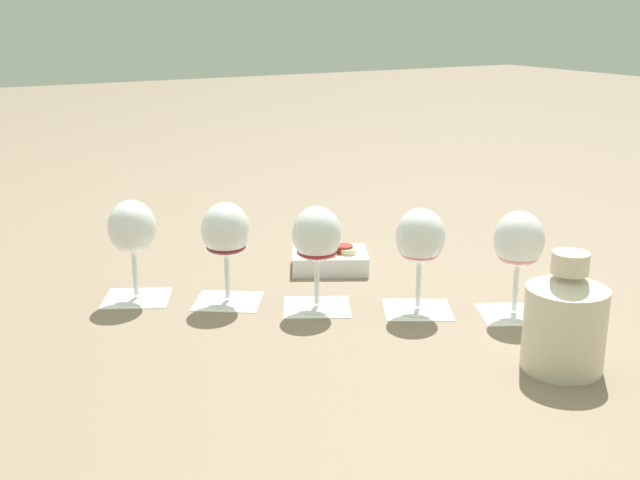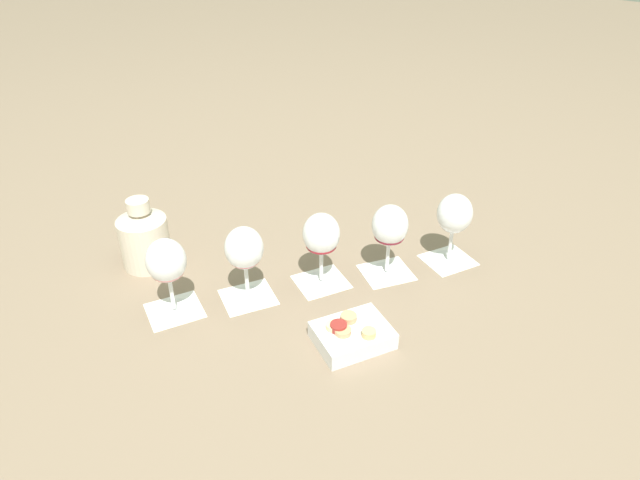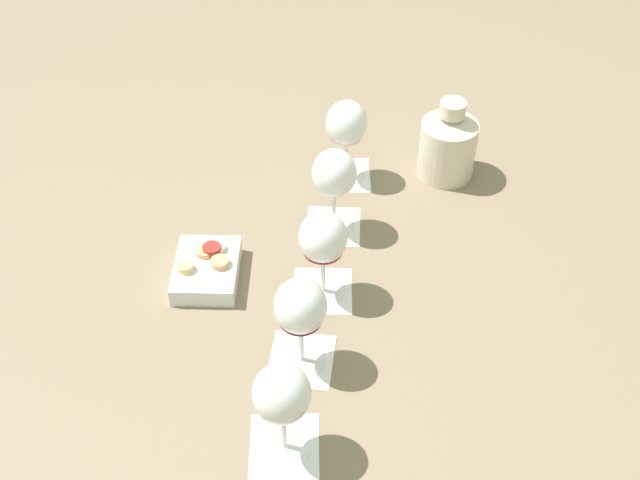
{
  "view_description": "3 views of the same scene",
  "coord_description": "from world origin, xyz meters",
  "px_view_note": "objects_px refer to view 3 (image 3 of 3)",
  "views": [
    {
      "loc": [
        -1.04,
        0.58,
        0.46
      ],
      "look_at": [
        0.0,
        0.0,
        0.11
      ],
      "focal_mm": 45.0,
      "sensor_mm": 36.0,
      "label": 1
    },
    {
      "loc": [
        0.59,
        -0.78,
        0.73
      ],
      "look_at": [
        0.0,
        0.0,
        0.11
      ],
      "focal_mm": 32.0,
      "sensor_mm": 36.0,
      "label": 2
    },
    {
      "loc": [
        0.41,
        0.81,
        0.96
      ],
      "look_at": [
        0.0,
        0.0,
        0.11
      ],
      "focal_mm": 45.0,
      "sensor_mm": 36.0,
      "label": 3
    }
  ],
  "objects_px": {
    "wine_glass_2": "(323,242)",
    "wine_glass_1": "(334,178)",
    "wine_glass_3": "(300,311)",
    "snack_dish": "(207,269)",
    "wine_glass_0": "(346,128)",
    "ceramic_vase": "(448,143)",
    "wine_glass_4": "(282,398)"
  },
  "relations": [
    {
      "from": "wine_glass_3",
      "to": "wine_glass_4",
      "type": "xyz_separation_m",
      "value": [
        0.09,
        0.12,
        -0.0
      ]
    },
    {
      "from": "wine_glass_0",
      "to": "snack_dish",
      "type": "relative_size",
      "value": 0.97
    },
    {
      "from": "ceramic_vase",
      "to": "snack_dish",
      "type": "height_order",
      "value": "ceramic_vase"
    },
    {
      "from": "wine_glass_2",
      "to": "wine_glass_3",
      "type": "height_order",
      "value": "same"
    },
    {
      "from": "wine_glass_2",
      "to": "wine_glass_4",
      "type": "xyz_separation_m",
      "value": [
        0.18,
        0.24,
        -0.0
      ]
    },
    {
      "from": "wine_glass_1",
      "to": "snack_dish",
      "type": "xyz_separation_m",
      "value": [
        0.25,
        0.02,
        -0.09
      ]
    },
    {
      "from": "wine_glass_0",
      "to": "wine_glass_2",
      "type": "relative_size",
      "value": 1.0
    },
    {
      "from": "wine_glass_2",
      "to": "snack_dish",
      "type": "xyz_separation_m",
      "value": [
        0.16,
        -0.12,
        -0.09
      ]
    },
    {
      "from": "wine_glass_2",
      "to": "wine_glass_0",
      "type": "bearing_deg",
      "value": -124.86
    },
    {
      "from": "wine_glass_3",
      "to": "snack_dish",
      "type": "relative_size",
      "value": 0.97
    },
    {
      "from": "snack_dish",
      "to": "wine_glass_0",
      "type": "bearing_deg",
      "value": -157.69
    },
    {
      "from": "wine_glass_0",
      "to": "wine_glass_3",
      "type": "height_order",
      "value": "same"
    },
    {
      "from": "wine_glass_3",
      "to": "ceramic_vase",
      "type": "distance_m",
      "value": 0.53
    },
    {
      "from": "wine_glass_1",
      "to": "ceramic_vase",
      "type": "distance_m",
      "value": 0.27
    },
    {
      "from": "wine_glass_3",
      "to": "wine_glass_2",
      "type": "bearing_deg",
      "value": -129.49
    },
    {
      "from": "wine_glass_1",
      "to": "snack_dish",
      "type": "relative_size",
      "value": 0.97
    },
    {
      "from": "wine_glass_2",
      "to": "wine_glass_1",
      "type": "bearing_deg",
      "value": -123.7
    },
    {
      "from": "ceramic_vase",
      "to": "wine_glass_0",
      "type": "bearing_deg",
      "value": -23.85
    },
    {
      "from": "wine_glass_2",
      "to": "ceramic_vase",
      "type": "relative_size",
      "value": 1.02
    },
    {
      "from": "wine_glass_4",
      "to": "wine_glass_0",
      "type": "bearing_deg",
      "value": -125.93
    },
    {
      "from": "wine_glass_0",
      "to": "wine_glass_1",
      "type": "distance_m",
      "value": 0.15
    },
    {
      "from": "ceramic_vase",
      "to": "snack_dish",
      "type": "bearing_deg",
      "value": 6.62
    },
    {
      "from": "wine_glass_2",
      "to": "wine_glass_3",
      "type": "xyz_separation_m",
      "value": [
        0.09,
        0.11,
        0.0
      ]
    },
    {
      "from": "ceramic_vase",
      "to": "wine_glass_4",
      "type": "bearing_deg",
      "value": 37.87
    },
    {
      "from": "snack_dish",
      "to": "wine_glass_3",
      "type": "bearing_deg",
      "value": 105.56
    },
    {
      "from": "wine_glass_0",
      "to": "wine_glass_3",
      "type": "xyz_separation_m",
      "value": [
        0.27,
        0.37,
        0.0
      ]
    },
    {
      "from": "wine_glass_0",
      "to": "wine_glass_3",
      "type": "bearing_deg",
      "value": 53.64
    },
    {
      "from": "wine_glass_1",
      "to": "wine_glass_4",
      "type": "bearing_deg",
      "value": 54.13
    },
    {
      "from": "wine_glass_0",
      "to": "ceramic_vase",
      "type": "distance_m",
      "value": 0.2
    },
    {
      "from": "wine_glass_1",
      "to": "wine_glass_4",
      "type": "distance_m",
      "value": 0.46
    },
    {
      "from": "wine_glass_1",
      "to": "wine_glass_2",
      "type": "distance_m",
      "value": 0.16
    },
    {
      "from": "wine_glass_3",
      "to": "wine_glass_4",
      "type": "bearing_deg",
      "value": 55.36
    }
  ]
}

